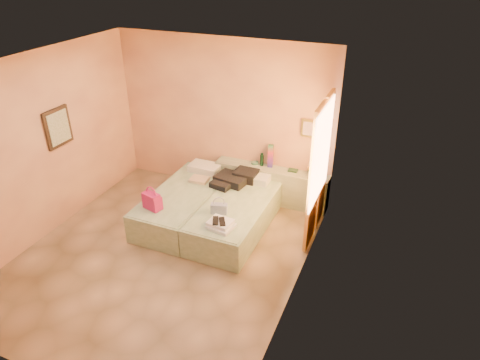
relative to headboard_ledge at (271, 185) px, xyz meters
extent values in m
plane|color=tan|center=(-0.98, -2.10, -0.33)|extent=(4.50, 4.50, 0.00)
cube|color=#F5BB82|center=(-0.98, 0.15, 1.07)|extent=(4.00, 0.02, 2.80)
cube|color=#F5BB82|center=(-2.98, -2.10, 1.07)|extent=(0.02, 4.50, 2.80)
cube|color=#F5BB82|center=(1.02, -2.10, 1.07)|extent=(0.02, 4.50, 2.80)
cube|color=white|center=(-0.98, -2.10, 2.47)|extent=(4.00, 4.50, 0.02)
cube|color=#FFCB9E|center=(1.00, -0.85, 1.18)|extent=(0.02, 1.10, 1.40)
cube|color=orange|center=(0.96, -1.00, 0.82)|extent=(0.05, 0.55, 2.20)
cube|color=orange|center=(0.96, -0.40, 0.82)|extent=(0.05, 0.45, 2.20)
cube|color=#322216|center=(-2.95, -1.70, 1.28)|extent=(0.04, 0.50, 0.60)
cube|color=gold|center=(0.57, 0.12, 1.12)|extent=(0.25, 0.04, 0.30)
cube|color=#ABB695|center=(0.00, 0.00, 0.00)|extent=(2.05, 0.30, 0.65)
cube|color=#AEC39D|center=(-1.18, -1.05, -0.08)|extent=(0.91, 2.01, 0.50)
cube|color=#AEC39D|center=(-0.23, -1.05, -0.08)|extent=(0.91, 2.01, 0.50)
cylinder|color=#143925|center=(-0.20, 0.05, 0.44)|extent=(0.09, 0.09, 0.23)
cube|color=#B9165C|center=(-0.05, 0.07, 0.53)|extent=(0.11, 0.11, 0.41)
cylinder|color=#478365|center=(-0.34, 0.07, 0.34)|extent=(0.16, 0.16, 0.03)
cube|color=#26482E|center=(0.37, 0.06, 0.34)|extent=(0.17, 0.13, 0.03)
cube|color=silver|center=(0.71, -0.02, 0.44)|extent=(0.23, 0.23, 0.23)
cube|color=#B9165C|center=(-1.35, -1.69, 0.31)|extent=(0.32, 0.23, 0.27)
cube|color=tan|center=(-1.09, -0.64, 0.20)|extent=(0.32, 0.27, 0.05)
cube|color=black|center=(-0.51, -0.48, 0.26)|extent=(0.64, 0.64, 0.17)
cube|color=#39508A|center=(-0.35, -1.42, 0.25)|extent=(0.27, 0.17, 0.16)
cube|color=white|center=(-0.16, -1.76, 0.23)|extent=(0.39, 0.35, 0.10)
cube|color=black|center=(-0.19, -1.77, 0.29)|extent=(0.23, 0.26, 0.02)
camera|label=1|loc=(2.03, -6.33, 3.75)|focal=32.00mm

